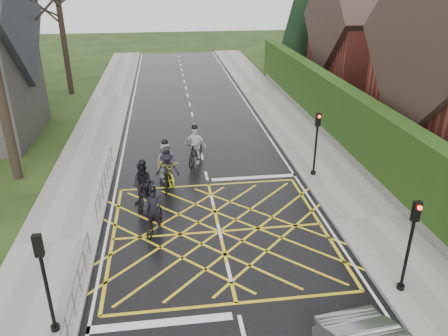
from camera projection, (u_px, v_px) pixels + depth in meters
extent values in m
plane|color=black|center=(219.00, 231.00, 16.70)|extent=(120.00, 120.00, 0.00)
cube|color=black|center=(219.00, 231.00, 16.70)|extent=(9.00, 80.00, 0.01)
cube|color=gray|center=(368.00, 219.00, 17.41)|extent=(3.00, 80.00, 0.15)
cube|color=gray|center=(57.00, 242.00, 15.92)|extent=(3.00, 80.00, 0.15)
cube|color=slate|center=(351.00, 153.00, 22.92)|extent=(0.50, 38.00, 0.70)
cube|color=#1B380F|center=(355.00, 121.00, 22.20)|extent=(0.90, 38.00, 2.80)
cube|color=maroon|center=(380.00, 57.00, 33.52)|extent=(9.00, 8.00, 6.00)
cube|color=#372721|center=(386.00, 18.00, 32.32)|extent=(9.80, 8.80, 8.80)
cylinder|color=black|center=(297.00, 69.00, 41.23)|extent=(0.50, 0.50, 1.20)
cone|color=black|center=(301.00, 20.00, 39.41)|extent=(4.60, 4.60, 10.00)
cylinder|color=black|center=(20.00, 28.00, 25.61)|extent=(0.44, 0.44, 12.00)
cylinder|color=black|center=(62.00, 29.00, 33.32)|extent=(0.44, 0.44, 10.00)
cylinder|color=slate|center=(75.00, 280.00, 12.55)|extent=(0.05, 5.00, 0.05)
cylinder|color=slate|center=(77.00, 292.00, 12.74)|extent=(0.04, 5.00, 0.04)
cylinder|color=slate|center=(89.00, 245.00, 15.01)|extent=(0.04, 0.04, 1.00)
cylinder|color=slate|center=(104.00, 171.00, 19.32)|extent=(0.05, 6.00, 0.05)
cylinder|color=slate|center=(105.00, 180.00, 19.50)|extent=(0.04, 6.00, 0.04)
cylinder|color=slate|center=(97.00, 215.00, 16.82)|extent=(0.04, 0.04, 1.00)
cylinder|color=slate|center=(112.00, 156.00, 22.23)|extent=(0.04, 0.04, 1.00)
cylinder|color=black|center=(316.00, 148.00, 20.50)|extent=(0.10, 0.10, 3.00)
cylinder|color=black|center=(313.00, 174.00, 21.06)|extent=(0.24, 0.24, 0.30)
cube|color=black|center=(318.00, 120.00, 19.92)|extent=(0.22, 0.16, 0.62)
sphere|color=#FF0C0C|center=(319.00, 117.00, 19.73)|extent=(0.14, 0.14, 0.14)
cylinder|color=black|center=(408.00, 252.00, 12.92)|extent=(0.10, 0.10, 3.00)
cylinder|color=black|center=(400.00, 289.00, 13.48)|extent=(0.24, 0.24, 0.30)
cube|color=black|center=(416.00, 211.00, 12.34)|extent=(0.22, 0.16, 0.62)
sphere|color=#FF0C0C|center=(420.00, 208.00, 12.16)|extent=(0.14, 0.14, 0.14)
cylinder|color=black|center=(47.00, 290.00, 11.39)|extent=(0.10, 0.10, 3.00)
cylinder|color=black|center=(56.00, 329.00, 11.95)|extent=(0.24, 0.24, 0.30)
cube|color=black|center=(38.00, 246.00, 10.81)|extent=(0.22, 0.16, 0.62)
sphere|color=#FF0C0C|center=(38.00, 237.00, 10.84)|extent=(0.14, 0.14, 0.14)
imported|color=black|center=(155.00, 219.00, 16.59)|extent=(1.15, 2.02, 1.00)
imported|color=black|center=(154.00, 209.00, 16.53)|extent=(0.71, 0.56, 1.70)
sphere|color=black|center=(152.00, 189.00, 16.17)|extent=(0.27, 0.27, 0.27)
imported|color=black|center=(144.00, 193.00, 18.26)|extent=(1.06, 2.18, 1.26)
imported|color=black|center=(144.00, 184.00, 18.21)|extent=(1.08, 0.93, 1.93)
sphere|color=black|center=(142.00, 163.00, 17.80)|extent=(0.30, 0.30, 0.30)
imported|color=black|center=(168.00, 177.00, 19.94)|extent=(0.85, 1.93, 0.98)
imported|color=black|center=(167.00, 170.00, 19.88)|extent=(1.14, 0.73, 1.67)
sphere|color=black|center=(166.00, 152.00, 19.53)|extent=(0.26, 0.26, 0.26)
imported|color=black|center=(195.00, 152.00, 22.32)|extent=(1.36, 2.16, 1.26)
imported|color=silver|center=(195.00, 145.00, 22.27)|extent=(1.22, 0.87, 1.93)
sphere|color=black|center=(195.00, 127.00, 21.86)|extent=(0.30, 0.30, 0.30)
imported|color=gold|center=(166.00, 170.00, 20.44)|extent=(1.37, 2.28, 1.13)
imported|color=#515458|center=(166.00, 162.00, 20.37)|extent=(1.08, 0.87, 1.92)
sphere|color=black|center=(165.00, 142.00, 19.96)|extent=(0.30, 0.30, 0.30)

